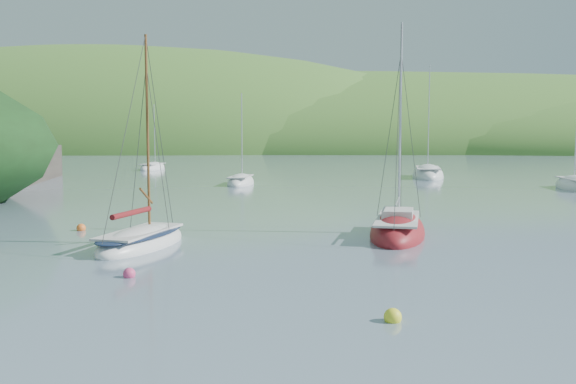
{
  "coord_description": "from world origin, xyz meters",
  "views": [
    {
      "loc": [
        1.78,
        -19.87,
        5.06
      ],
      "look_at": [
        0.65,
        8.0,
        2.41
      ],
      "focal_mm": 40.0,
      "sensor_mm": 36.0,
      "label": 1
    }
  ],
  "objects_px": {
    "distant_sloop_b": "(428,176)",
    "sloop_red": "(398,232)",
    "daysailer_white": "(141,242)",
    "distant_sloop_a": "(241,183)",
    "distant_sloop_c": "(153,168)"
  },
  "relations": [
    {
      "from": "distant_sloop_b",
      "to": "distant_sloop_a",
      "type": "bearing_deg",
      "value": -145.18
    },
    {
      "from": "daysailer_white",
      "to": "distant_sloop_b",
      "type": "bearing_deg",
      "value": 78.48
    },
    {
      "from": "daysailer_white",
      "to": "distant_sloop_c",
      "type": "relative_size",
      "value": 1.07
    },
    {
      "from": "daysailer_white",
      "to": "distant_sloop_c",
      "type": "height_order",
      "value": "daysailer_white"
    },
    {
      "from": "daysailer_white",
      "to": "distant_sloop_b",
      "type": "height_order",
      "value": "distant_sloop_b"
    },
    {
      "from": "distant_sloop_a",
      "to": "distant_sloop_b",
      "type": "distance_m",
      "value": 21.8
    },
    {
      "from": "distant_sloop_c",
      "to": "sloop_red",
      "type": "bearing_deg",
      "value": -56.69
    },
    {
      "from": "distant_sloop_a",
      "to": "sloop_red",
      "type": "bearing_deg",
      "value": -66.4
    },
    {
      "from": "distant_sloop_a",
      "to": "distant_sloop_c",
      "type": "relative_size",
      "value": 1.01
    },
    {
      "from": "daysailer_white",
      "to": "distant_sloop_b",
      "type": "xyz_separation_m",
      "value": [
        20.03,
        42.89,
        -0.01
      ]
    },
    {
      "from": "daysailer_white",
      "to": "distant_sloop_c",
      "type": "bearing_deg",
      "value": 117.2
    },
    {
      "from": "daysailer_white",
      "to": "distant_sloop_b",
      "type": "distance_m",
      "value": 47.34
    },
    {
      "from": "distant_sloop_c",
      "to": "distant_sloop_b",
      "type": "bearing_deg",
      "value": -13.47
    },
    {
      "from": "sloop_red",
      "to": "distant_sloop_a",
      "type": "xyz_separation_m",
      "value": [
        -11.02,
        29.72,
        -0.05
      ]
    },
    {
      "from": "distant_sloop_b",
      "to": "sloop_red",
      "type": "bearing_deg",
      "value": -94.16
    }
  ]
}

